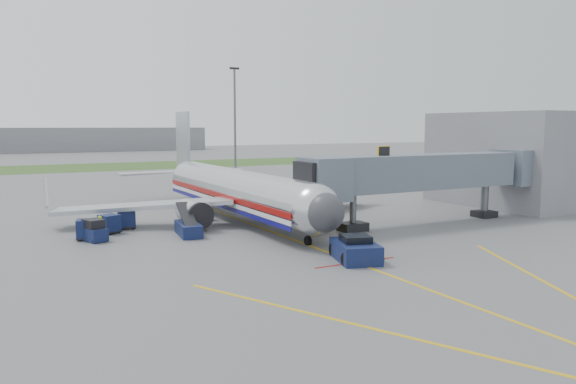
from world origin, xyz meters
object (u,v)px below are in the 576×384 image
pushback_tug (355,250)px  belt_loader (188,228)px  airliner (236,190)px  ramp_worker (101,227)px  baggage_tug (93,231)px

pushback_tug → belt_loader: size_ratio=0.92×
airliner → ramp_worker: airliner is taller
baggage_tug → pushback_tug: bearing=-46.1°
belt_loader → baggage_tug: bearing=170.5°
airliner → belt_loader: size_ratio=7.34×
ramp_worker → baggage_tug: bearing=-161.3°
airliner → ramp_worker: 13.25m
airliner → pushback_tug: (0.32, -18.75, -1.96)m
pushback_tug → baggage_tug: baggage_tug is taller
airliner → baggage_tug: airliner is taller
airliner → belt_loader: airliner is taller
airliner → baggage_tug: (-13.44, -4.45, -1.92)m
ramp_worker → belt_loader: bearing=-59.3°
belt_loader → airliner: bearing=41.0°
airliner → baggage_tug: size_ratio=13.63×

